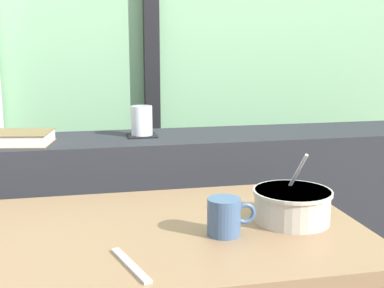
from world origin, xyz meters
TOP-DOWN VIEW (x-y plane):
  - dark_console_ledge at (0.00, 0.55)m, footprint 2.80×0.33m
  - breakfast_table at (-0.10, -0.07)m, footprint 1.04×0.62m
  - coaster_square at (-0.02, 0.56)m, footprint 0.10×0.10m
  - juice_glass at (-0.02, 0.56)m, footprint 0.07×0.07m
  - closed_book at (-0.42, 0.51)m, footprint 0.22×0.19m
  - soup_bowl at (0.27, -0.09)m, footprint 0.19×0.19m
  - fork_utensil at (-0.14, -0.26)m, footprint 0.06×0.17m
  - ceramic_mug at (0.09, -0.14)m, footprint 0.11×0.08m

SIDE VIEW (x-z plane):
  - dark_console_ledge at x=0.00m, z-range 0.00..0.79m
  - breakfast_table at x=-0.10m, z-range 0.22..0.91m
  - fork_utensil at x=-0.14m, z-range 0.68..0.69m
  - soup_bowl at x=0.27m, z-range 0.64..0.81m
  - ceramic_mug at x=0.09m, z-range 0.68..0.77m
  - coaster_square at x=-0.02m, z-range 0.79..0.79m
  - closed_book at x=-0.42m, z-range 0.79..0.83m
  - juice_glass at x=-0.02m, z-range 0.78..0.89m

